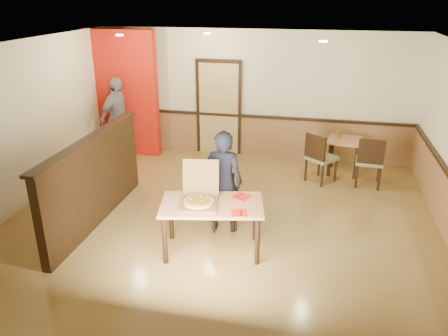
% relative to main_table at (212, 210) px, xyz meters
% --- Properties ---
extents(floor, '(7.00, 7.00, 0.00)m').
position_rel_main_table_xyz_m(floor, '(-0.05, 0.67, -0.66)').
color(floor, '#A27F3F').
rests_on(floor, ground).
extents(ceiling, '(7.00, 7.00, 0.00)m').
position_rel_main_table_xyz_m(ceiling, '(-0.05, 0.67, 2.14)').
color(ceiling, black).
rests_on(ceiling, wall_back).
extents(wall_back, '(7.00, 0.00, 7.00)m').
position_rel_main_table_xyz_m(wall_back, '(-0.05, 4.17, 0.74)').
color(wall_back, beige).
rests_on(wall_back, floor).
extents(wall_left, '(0.00, 7.00, 7.00)m').
position_rel_main_table_xyz_m(wall_left, '(-3.55, 0.67, 0.74)').
color(wall_left, beige).
rests_on(wall_left, floor).
extents(wainscot_back, '(7.00, 0.04, 0.90)m').
position_rel_main_table_xyz_m(wainscot_back, '(-0.05, 4.14, -0.21)').
color(wainscot_back, olive).
rests_on(wainscot_back, floor).
extents(chair_rail_back, '(7.00, 0.06, 0.06)m').
position_rel_main_table_xyz_m(chair_rail_back, '(-0.05, 4.12, 0.26)').
color(chair_rail_back, black).
rests_on(chair_rail_back, wall_back).
extents(back_door, '(0.90, 0.06, 2.10)m').
position_rel_main_table_xyz_m(back_door, '(-0.85, 4.13, 0.39)').
color(back_door, '#D5BB6D').
rests_on(back_door, wall_back).
extents(booth_partition, '(0.20, 3.10, 1.44)m').
position_rel_main_table_xyz_m(booth_partition, '(-2.05, 0.47, 0.08)').
color(booth_partition, black).
rests_on(booth_partition, floor).
extents(red_accent_panel, '(1.60, 0.20, 2.78)m').
position_rel_main_table_xyz_m(red_accent_panel, '(-2.95, 3.67, 0.74)').
color(red_accent_panel, red).
rests_on(red_accent_panel, floor).
extents(spot_a, '(0.14, 0.14, 0.02)m').
position_rel_main_table_xyz_m(spot_a, '(-2.35, 2.47, 2.12)').
color(spot_a, '#FFEEB2').
rests_on(spot_a, ceiling).
extents(spot_b, '(0.14, 0.14, 0.02)m').
position_rel_main_table_xyz_m(spot_b, '(-0.85, 3.17, 2.12)').
color(spot_b, '#FFEEB2').
rests_on(spot_b, ceiling).
extents(spot_c, '(0.14, 0.14, 0.02)m').
position_rel_main_table_xyz_m(spot_c, '(1.35, 2.17, 2.12)').
color(spot_c, '#FFEEB2').
rests_on(spot_c, ceiling).
extents(main_table, '(1.56, 1.08, 0.77)m').
position_rel_main_table_xyz_m(main_table, '(0.00, 0.00, 0.00)').
color(main_table, tan).
rests_on(main_table, floor).
extents(diner_chair, '(0.53, 0.53, 0.85)m').
position_rel_main_table_xyz_m(diner_chair, '(-0.01, 0.79, -0.19)').
color(diner_chair, olive).
rests_on(diner_chair, floor).
extents(side_chair_left, '(0.70, 0.70, 1.01)m').
position_rel_main_table_xyz_m(side_chair_left, '(1.46, 2.86, -0.11)').
color(side_chair_left, olive).
rests_on(side_chair_left, floor).
extents(side_chair_right, '(0.54, 0.54, 1.01)m').
position_rel_main_table_xyz_m(side_chair_right, '(2.40, 2.84, -0.11)').
color(side_chair_right, olive).
rests_on(side_chair_right, floor).
extents(side_table, '(0.75, 0.75, 0.73)m').
position_rel_main_table_xyz_m(side_table, '(1.95, 3.47, -0.10)').
color(side_table, tan).
rests_on(side_table, floor).
extents(diner, '(0.61, 0.41, 1.64)m').
position_rel_main_table_xyz_m(diner, '(0.02, 0.65, 0.16)').
color(diner, black).
rests_on(diner, floor).
extents(passerby, '(0.70, 1.14, 1.81)m').
position_rel_main_table_xyz_m(passerby, '(-3.01, 3.42, 0.25)').
color(passerby, '#9898A0').
rests_on(passerby, floor).
extents(pizza_box, '(0.61, 0.69, 0.55)m').
position_rel_main_table_xyz_m(pizza_box, '(-0.18, -0.03, 0.18)').
color(pizza_box, brown).
rests_on(pizza_box, main_table).
extents(pizza, '(0.50, 0.50, 0.03)m').
position_rel_main_table_xyz_m(pizza, '(-0.17, -0.08, 0.16)').
color(pizza, '#EDB356').
rests_on(pizza, pizza_box).
extents(napkin_near, '(0.26, 0.26, 0.01)m').
position_rel_main_table_xyz_m(napkin_near, '(0.43, -0.20, 0.11)').
color(napkin_near, red).
rests_on(napkin_near, main_table).
extents(napkin_far, '(0.30, 0.30, 0.01)m').
position_rel_main_table_xyz_m(napkin_far, '(0.37, 0.30, 0.11)').
color(napkin_far, red).
rests_on(napkin_far, main_table).
extents(condiment, '(0.06, 0.06, 0.16)m').
position_rel_main_table_xyz_m(condiment, '(1.82, 3.58, 0.15)').
color(condiment, '#885F18').
rests_on(condiment, side_table).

